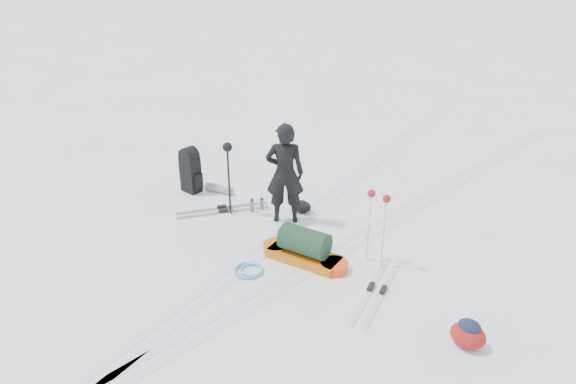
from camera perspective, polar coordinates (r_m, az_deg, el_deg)
name	(u,v)px	position (r m, az deg, el deg)	size (l,w,h in m)	color
ground	(283,234)	(10.38, -0.52, -4.30)	(200.00, 200.00, 0.00)	white
ski_tracks	(336,225)	(10.71, 4.93, -3.36)	(3.38, 17.97, 0.01)	silver
skier	(285,174)	(10.42, -0.33, 1.89)	(0.72, 0.47, 1.97)	black
pulk_sled	(304,249)	(9.50, 1.68, -5.79)	(1.63, 0.63, 0.61)	#C25D0B
expedition_rucksack	(194,171)	(11.97, -9.54, 2.08)	(1.05, 0.59, 1.00)	black
ski_poles_black	(228,156)	(10.66, -6.14, 3.67)	(0.20, 0.18, 1.49)	black
ski_poles_silver	(378,205)	(9.11, 9.16, -1.27)	(0.42, 0.16, 1.33)	silver
touring_skis_grey	(223,210)	(11.27, -6.66, -1.81)	(1.34, 1.63, 0.07)	#919399
touring_skis_white	(377,290)	(9.01, 9.03, -9.78)	(0.70, 2.03, 0.07)	silver
rope_coil	(250,270)	(9.35, -3.93, -7.92)	(0.62, 0.62, 0.06)	#5191C4
small_daypack	(468,334)	(8.16, 17.83, -13.55)	(0.51, 0.40, 0.42)	maroon
thermos_pair	(257,205)	(11.16, -3.20, -1.30)	(0.19, 0.26, 0.28)	slate
stuff_sack	(302,206)	(11.10, 1.44, -1.48)	(0.42, 0.33, 0.24)	black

